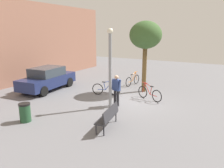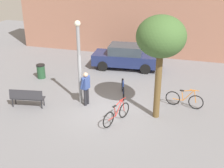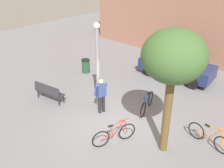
% 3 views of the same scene
% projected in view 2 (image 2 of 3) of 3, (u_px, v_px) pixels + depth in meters
% --- Properties ---
extents(ground_plane, '(36.00, 36.00, 0.00)m').
position_uv_depth(ground_plane, '(105.00, 111.00, 13.68)').
color(ground_plane, slate).
extents(building_facade, '(19.29, 2.00, 6.10)m').
position_uv_depth(building_facade, '(146.00, 12.00, 21.09)').
color(building_facade, '#9E6B56').
rests_on(building_facade, ground_plane).
extents(lamppost, '(0.28, 0.28, 4.05)m').
position_uv_depth(lamppost, '(79.00, 59.00, 13.62)').
color(lamppost, gray).
rests_on(lamppost, ground_plane).
extents(person_by_lamppost, '(0.38, 0.63, 1.67)m').
position_uv_depth(person_by_lamppost, '(86.00, 86.00, 13.89)').
color(person_by_lamppost, '#232328').
rests_on(person_by_lamppost, ground_plane).
extents(park_bench, '(1.66, 0.74, 0.92)m').
position_uv_depth(park_bench, '(27.00, 97.00, 13.81)').
color(park_bench, '#2D2D33').
rests_on(park_bench, ground_plane).
extents(plaza_tree, '(2.04, 2.04, 4.55)m').
position_uv_depth(plaza_tree, '(161.00, 38.00, 11.76)').
color(plaza_tree, brown).
rests_on(plaza_tree, ground_plane).
extents(bicycle_blue, '(0.60, 1.74, 0.97)m').
position_uv_depth(bicycle_blue, '(123.00, 89.00, 15.06)').
color(bicycle_blue, black).
rests_on(bicycle_blue, ground_plane).
extents(bicycle_orange, '(1.80, 0.29, 0.97)m').
position_uv_depth(bicycle_orange, '(184.00, 100.00, 13.89)').
color(bicycle_orange, black).
rests_on(bicycle_orange, ground_plane).
extents(bicycle_red, '(0.73, 1.69, 0.97)m').
position_uv_depth(bicycle_red, '(117.00, 114.00, 12.59)').
color(bicycle_red, black).
rests_on(bicycle_red, ground_plane).
extents(parked_car_navy, '(4.34, 2.12, 1.55)m').
position_uv_depth(parked_car_navy, '(126.00, 57.00, 18.78)').
color(parked_car_navy, navy).
rests_on(parked_car_navy, ground_plane).
extents(trash_bin, '(0.50, 0.50, 0.85)m').
position_uv_depth(trash_bin, '(41.00, 71.00, 17.31)').
color(trash_bin, '#234C2D').
rests_on(trash_bin, ground_plane).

